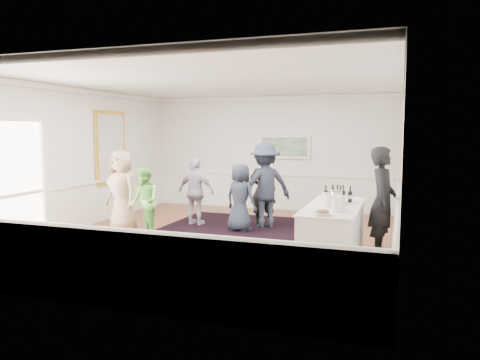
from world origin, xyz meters
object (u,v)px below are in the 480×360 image
(guest_navy, at_px, (240,198))
(guest_tan, at_px, (122,191))
(nut_bowl, at_px, (322,213))
(guest_dark_b, at_px, (263,190))
(serving_table, at_px, (333,233))
(ice_bucket, at_px, (337,197))
(bartender, at_px, (383,201))
(guest_lilac, at_px, (196,192))
(guest_dark_a, at_px, (265,185))
(guest_green, at_px, (144,201))

(guest_navy, bearing_deg, guest_tan, 37.57)
(nut_bowl, bearing_deg, guest_dark_b, 119.23)
(serving_table, xyz_separation_m, guest_navy, (-2.28, 1.75, 0.27))
(ice_bucket, bearing_deg, guest_navy, 146.68)
(bartender, height_order, guest_tan, bartender)
(guest_tan, bearing_deg, guest_dark_b, 52.53)
(serving_table, relative_size, guest_navy, 1.57)
(serving_table, distance_m, nut_bowl, 1.10)
(bartender, height_order, guest_lilac, bartender)
(guest_navy, bearing_deg, bartender, 177.51)
(serving_table, relative_size, nut_bowl, 8.98)
(serving_table, bearing_deg, guest_navy, 142.44)
(guest_lilac, bearing_deg, guest_dark_b, -157.52)
(serving_table, xyz_separation_m, guest_lilac, (-3.49, 2.05, 0.31))
(guest_dark_a, height_order, guest_dark_b, guest_dark_a)
(bartender, bearing_deg, guest_green, 95.09)
(guest_green, relative_size, guest_lilac, 0.92)
(guest_navy, distance_m, ice_bucket, 2.76)
(guest_lilac, height_order, guest_dark_a, guest_dark_a)
(guest_green, xyz_separation_m, nut_bowl, (4.02, -1.63, 0.26))
(guest_dark_b, xyz_separation_m, nut_bowl, (1.94, -3.47, 0.15))
(serving_table, height_order, guest_dark_a, guest_dark_a)
(guest_lilac, relative_size, guest_dark_a, 0.81)
(guest_dark_b, relative_size, nut_bowl, 6.46)
(ice_bucket, bearing_deg, guest_dark_b, 131.49)
(guest_dark_a, relative_size, guest_dark_b, 1.15)
(nut_bowl, bearing_deg, guest_dark_a, 119.14)
(serving_table, height_order, nut_bowl, nut_bowl)
(guest_lilac, bearing_deg, serving_table, 155.78)
(guest_lilac, height_order, ice_bucket, guest_lilac)
(bartender, relative_size, guest_dark_b, 1.15)
(guest_lilac, xyz_separation_m, ice_bucket, (3.51, -1.81, 0.28))
(guest_lilac, relative_size, ice_bucket, 6.11)
(guest_green, relative_size, guest_dark_a, 0.75)
(guest_tan, height_order, guest_lilac, guest_tan)
(bartender, height_order, ice_bucket, bartender)
(guest_dark_a, bearing_deg, guest_green, -0.34)
(serving_table, height_order, guest_green, guest_green)
(guest_dark_b, bearing_deg, guest_lilac, 0.03)
(guest_green, bearing_deg, nut_bowl, 18.69)
(bartender, height_order, guest_green, bartender)
(ice_bucket, bearing_deg, guest_green, 174.23)
(guest_tan, relative_size, guest_dark_a, 0.93)
(serving_table, bearing_deg, guest_tan, 170.24)
(guest_dark_a, relative_size, nut_bowl, 7.43)
(serving_table, relative_size, bartender, 1.21)
(guest_lilac, height_order, guest_navy, guest_lilac)
(guest_lilac, relative_size, guest_dark_b, 0.94)
(guest_green, distance_m, nut_bowl, 4.34)
(guest_navy, bearing_deg, guest_dark_a, -107.71)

